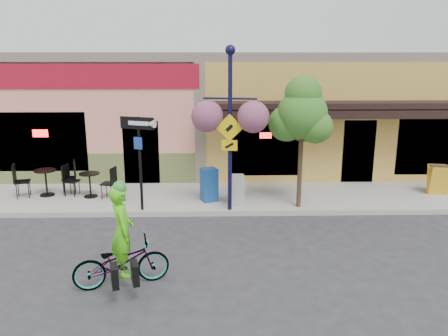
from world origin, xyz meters
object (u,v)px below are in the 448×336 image
object	(u,v)px
lamp_post	(230,131)
building	(227,108)
street_tree	(301,142)
newspaper_box_blue	(209,185)
newspaper_box_grey	(237,190)
cyclist_rider	(123,243)
bicycle	(121,262)
one_way_sign	(140,164)

from	to	relation	value
lamp_post	building	bearing A→B (deg)	97.92
building	street_tree	world-z (taller)	building
building	street_tree	xyz separation A→B (m)	(1.90, -6.64, -0.21)
street_tree	newspaper_box_blue	bearing A→B (deg)	167.11
building	newspaper_box_grey	distance (m)	6.65
cyclist_rider	lamp_post	distance (m)	4.76
bicycle	newspaper_box_blue	world-z (taller)	newspaper_box_blue
newspaper_box_blue	newspaper_box_grey	bearing A→B (deg)	-48.76
bicycle	newspaper_box_blue	xyz separation A→B (m)	(1.65, 4.74, 0.17)
one_way_sign	newspaper_box_grey	bearing A→B (deg)	27.83
newspaper_box_blue	street_tree	bearing A→B (deg)	-35.31
bicycle	cyclist_rider	world-z (taller)	cyclist_rider
newspaper_box_blue	street_tree	distance (m)	3.00
cyclist_rider	one_way_sign	world-z (taller)	one_way_sign
bicycle	newspaper_box_grey	xyz separation A→B (m)	(2.46, 4.35, 0.11)
cyclist_rider	newspaper_box_blue	xyz separation A→B (m)	(1.60, 4.74, -0.23)
newspaper_box_grey	street_tree	distance (m)	2.30
building	lamp_post	bearing A→B (deg)	-90.84
cyclist_rider	building	bearing A→B (deg)	-29.19
building	lamp_post	distance (m)	6.85
building	newspaper_box_grey	size ratio (longest dim) A/B	20.35
bicycle	newspaper_box_grey	bearing A→B (deg)	-46.68
lamp_post	street_tree	world-z (taller)	lamp_post
cyclist_rider	newspaper_box_blue	bearing A→B (deg)	-35.86
one_way_sign	newspaper_box_blue	world-z (taller)	one_way_sign
bicycle	newspaper_box_blue	size ratio (longest dim) A/B	1.84
street_tree	cyclist_rider	bearing A→B (deg)	-135.23
cyclist_rider	one_way_sign	bearing A→B (deg)	-13.04
building	cyclist_rider	bearing A→B (deg)	-101.98
lamp_post	newspaper_box_blue	size ratio (longest dim) A/B	4.52
one_way_sign	newspaper_box_blue	xyz separation A→B (m)	(1.89, 0.76, -0.82)
one_way_sign	newspaper_box_blue	bearing A→B (deg)	42.11
building	one_way_sign	bearing A→B (deg)	-110.74
building	lamp_post	world-z (taller)	lamp_post
one_way_sign	cyclist_rider	bearing A→B (deg)	-65.73
building	street_tree	bearing A→B (deg)	-74.05
bicycle	one_way_sign	world-z (taller)	one_way_sign
bicycle	cyclist_rider	distance (m)	0.40
bicycle	street_tree	distance (m)	6.13
lamp_post	one_way_sign	size ratio (longest dim) A/B	1.71
cyclist_rider	newspaper_box_grey	bearing A→B (deg)	-46.18
newspaper_box_blue	building	bearing A→B (deg)	61.08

